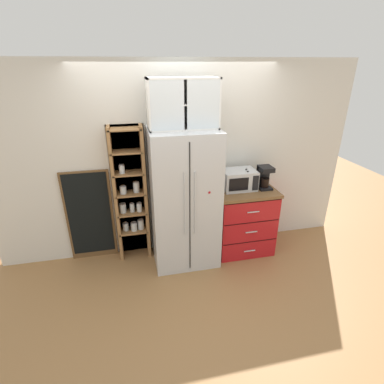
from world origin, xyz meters
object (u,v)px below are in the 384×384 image
Objects in this scene: refrigerator at (184,199)px; mug_charcoal at (246,187)px; chalkboard_menu at (90,216)px; microwave at (239,180)px; coffee_maker at (264,177)px; bottle_clear at (246,180)px; bottle_cobalt at (247,182)px.

mug_charcoal is (0.85, 0.03, 0.09)m from refrigerator.
chalkboard_menu is (-1.22, 0.31, -0.26)m from refrigerator.
microwave is 0.35m from coffee_maker.
microwave is at bearing 173.02° from coffee_maker.
bottle_cobalt is at bearing -90.00° from bottle_clear.
bottle_clear is at bearing 90.00° from bottle_cobalt.
refrigerator is at bearing -179.02° from bottle_cobalt.
chalkboard_menu reaches higher than coffee_maker.
refrigerator reaches higher than microwave.
coffee_maker reaches higher than bottle_cobalt.
refrigerator is at bearing -14.20° from chalkboard_menu.
bottle_clear is 2.12m from chalkboard_menu.
microwave is 3.83× the size of mug_charcoal.
microwave is 0.14m from mug_charcoal.
microwave is at bearing 138.88° from bottle_cobalt.
bottle_clear is (-0.00, 0.04, 0.08)m from mug_charcoal.
bottle_cobalt is 0.22× the size of chalkboard_menu.
bottle_clear is (0.85, 0.07, 0.16)m from refrigerator.
microwave is 2.03m from chalkboard_menu.
bottle_clear is 0.22× the size of chalkboard_menu.
refrigerator is at bearing -178.21° from mug_charcoal.
coffee_maker is 0.26m from bottle_cobalt.
refrigerator reaches higher than mug_charcoal.
coffee_maker is (0.34, -0.04, 0.03)m from microwave.
refrigerator is 1.28m from chalkboard_menu.
refrigerator is 1.12m from coffee_maker.
mug_charcoal is 0.09m from bottle_clear.
refrigerator reaches higher than coffee_maker.
mug_charcoal is (0.09, -0.06, -0.08)m from microwave.
chalkboard_menu reaches higher than bottle_cobalt.
bottle_cobalt reaches higher than microwave.
microwave is at bearing 6.83° from refrigerator.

